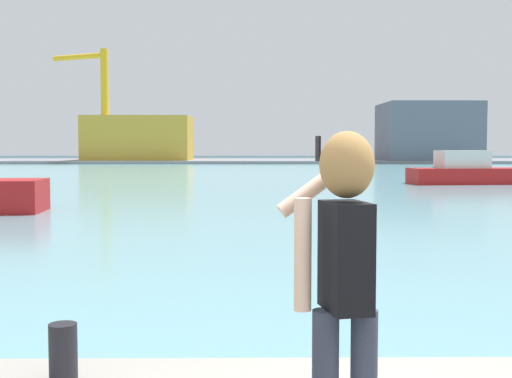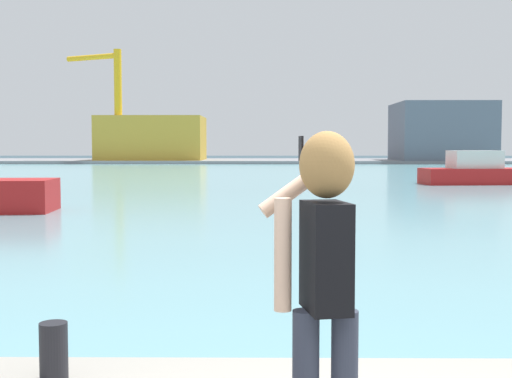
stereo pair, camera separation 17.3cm
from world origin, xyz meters
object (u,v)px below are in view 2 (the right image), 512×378
Objects in this scene: person_photographer at (323,263)px; harbor_bollard at (54,351)px; boat_moored_2 at (487,172)px; warehouse_right at (441,132)px; port_crane at (112,94)px; warehouse_left at (152,138)px.

person_photographer is 2.37m from harbor_bollard.
boat_moored_2 is 52.29m from warehouse_right.
port_crane is (-33.07, 48.41, 8.33)m from boat_moored_2.
person_photographer is 0.14× the size of warehouse_right.
boat_moored_2 is 0.69× the size of warehouse_right.
warehouse_right is (10.70, 51.06, 3.52)m from boat_moored_2.
harbor_bollard is at bearing -77.77° from port_crane.
harbor_bollard is 86.24m from port_crane.
boat_moored_2 is 0.60× the size of warehouse_left.
warehouse_left is at bearing 178.43° from warehouse_right.
person_photographer is 90.24m from warehouse_left.
person_photographer is at bearing -35.35° from harbor_bollard.
warehouse_left is 8.19m from port_crane.
harbor_bollard is (-1.80, 1.28, -0.86)m from person_photographer.
boat_moored_2 is at bearing -61.33° from warehouse_left.
warehouse_left is at bearing -0.64° from person_photographer.
warehouse_left reaches higher than person_photographer.
harbor_bollard is at bearing -106.47° from warehouse_right.
port_crane is at bearing 118.99° from boat_moored_2.
warehouse_left is 0.97× the size of port_crane.
person_photographer is at bearing -114.94° from boat_moored_2.
warehouse_right reaches higher than person_photographer.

